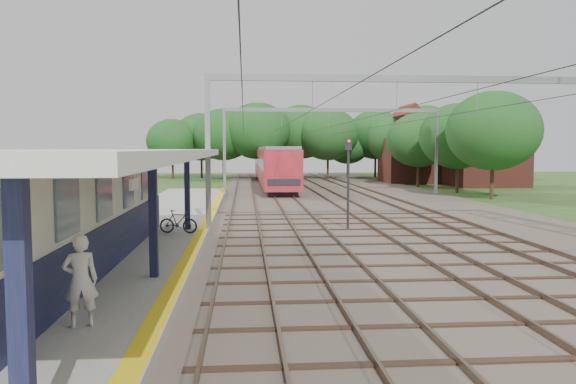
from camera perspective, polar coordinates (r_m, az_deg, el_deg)
name	(u,v)px	position (r m, az deg, el deg)	size (l,w,h in m)	color
ground	(444,369)	(10.56, 15.61, -16.93)	(160.00, 160.00, 0.00)	#2D4C1E
ballast_bed	(350,202)	(40.10, 6.28, -0.98)	(18.00, 90.00, 0.10)	#473D33
platform	(146,237)	(23.85, -14.22, -4.48)	(5.00, 52.00, 0.35)	gray
yellow_stripe	(201,232)	(23.55, -8.82, -4.07)	(0.45, 52.00, 0.01)	yellow
station_building	(52,211)	(17.20, -22.85, -1.83)	(3.41, 18.00, 3.40)	beige
canopy	(80,155)	(15.83, -20.35, 3.53)	(6.40, 20.00, 3.44)	#111437
rail_tracks	(315,200)	(39.70, 2.73, -0.83)	(11.80, 88.00, 0.15)	brown
catenary_system	(355,121)	(35.21, 6.80, 7.16)	(17.22, 88.00, 7.00)	gray
tree_band	(306,139)	(66.75, 1.83, 5.38)	(31.72, 30.88, 8.82)	#382619
house_near	(486,157)	(60.40, 19.47, 3.40)	(7.00, 6.12, 7.89)	brown
house_far	(419,154)	(64.24, 13.21, 3.80)	(8.00, 6.12, 8.66)	brown
person	(80,280)	(11.74, -20.35, -8.42)	(0.67, 0.44, 1.82)	silver
bicycle	(178,222)	(23.43, -11.08, -2.99)	(0.45, 1.58, 0.95)	black
train	(272,164)	(60.36, -1.65, 2.87)	(2.97, 36.91, 3.89)	black
signal_post	(348,173)	(26.10, 6.15, 1.90)	(0.31, 0.27, 4.28)	black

